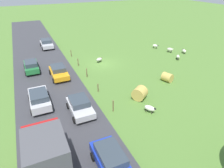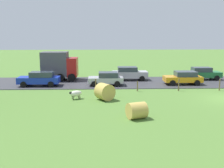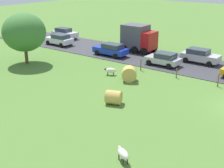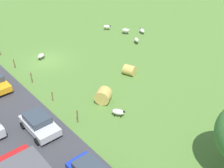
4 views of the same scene
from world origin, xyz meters
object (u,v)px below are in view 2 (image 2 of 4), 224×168
Objects in this scene: car_3 at (40,79)px; car_0 at (129,73)px; truck_0 at (59,65)px; sheep_4 at (76,94)px; hay_bale_0 at (105,92)px; hay_bale_1 at (137,110)px; car_5 at (183,77)px; car_4 at (203,73)px; car_2 at (106,78)px.

car_0 is at bearing -70.85° from car_3.
car_0 is (-0.40, -8.76, -0.99)m from truck_0.
sheep_4 is 0.84× the size of hay_bale_0.
hay_bale_1 is 0.29× the size of car_5.
car_4 is at bearing -91.18° from truck_0.
car_4 is at bearing -57.01° from sheep_4.
car_5 is at bearing -117.93° from car_0.
car_4 is (10.18, -12.53, 0.15)m from hay_bale_0.
sheep_4 is 0.99× the size of hay_bale_1.
car_2 is 8.83m from car_5.
car_5 is at bearing 132.46° from car_4.
truck_0 is (10.56, 5.61, 1.17)m from hay_bale_0.
car_2 reaches higher than sheep_4.
truck_0 is at bearing 88.82° from car_4.
hay_bale_0 is 11.47m from car_5.
car_0 is 1.05× the size of car_4.
car_4 is (3.50, -12.28, 0.04)m from car_2.
hay_bale_0 is at bearing 129.11° from car_4.
car_0 is 1.03× the size of car_5.
hay_bale_1 is 15.22m from car_3.
car_2 is 0.86× the size of car_3.
car_3 is 16.24m from car_5.
car_3 reaches higher than sheep_4.
car_4 reaches higher than hay_bale_0.
car_4 reaches higher than car_5.
truck_0 is 0.97× the size of car_3.
car_5 is (12.48, -6.93, 0.27)m from hay_bale_1.
truck_0 is at bearing 16.61° from sheep_4.
sheep_4 is 11.34m from car_0.
car_4 is at bearing -79.63° from car_3.
truck_0 reaches higher than sheep_4.
car_4 reaches higher than hay_bale_1.
sheep_4 is 6.91m from car_2.
truck_0 is at bearing 25.84° from hay_bale_1.
car_5 is at bearing -52.27° from hay_bale_0.
car_5 is at bearing -29.03° from hay_bale_1.
hay_bale_0 is 0.35× the size of car_4.
car_5 is at bearing -88.44° from car_3.
car_5 is at bearing -103.54° from truck_0.
car_3 is 20.01m from car_4.
car_2 is at bearing -123.50° from truck_0.
hay_bale_1 is at bearing -154.16° from truck_0.
hay_bale_0 is 0.34× the size of car_5.
hay_bale_0 is at bearing -151.99° from truck_0.
truck_0 is at bearing 56.50° from car_2.
hay_bale_0 is 6.68m from car_2.
car_0 is (9.78, -5.72, 0.41)m from sheep_4.
car_4 is at bearing -47.54° from car_5.
car_3 is (-3.58, 10.31, -0.04)m from car_0.
car_3 is at bearing 90.78° from car_2.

